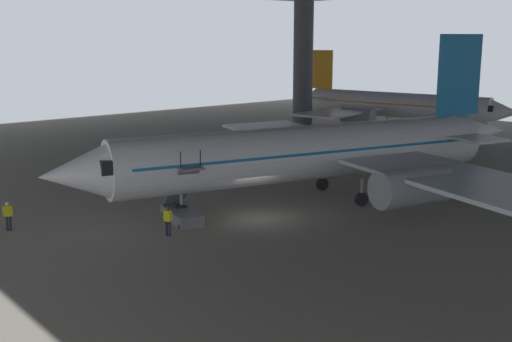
# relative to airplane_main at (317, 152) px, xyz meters

# --- Properties ---
(ground_plane) EXTENTS (110.00, 110.00, 0.00)m
(ground_plane) POSITION_rel_airplane_main_xyz_m (0.13, -5.66, -3.40)
(ground_plane) COLOR gray
(airplane_main) EXTENTS (34.61, 35.21, 11.18)m
(airplane_main) POSITION_rel_airplane_main_xyz_m (0.00, 0.00, 0.00)
(airplane_main) COLOR white
(airplane_main) RESTS_ON ground_plane
(boarding_stairs) EXTENTS (4.35, 2.35, 4.60)m
(boarding_stairs) POSITION_rel_airplane_main_xyz_m (-1.78, -9.72, -2.67)
(boarding_stairs) COLOR slate
(boarding_stairs) RESTS_ON ground_plane
(crew_worker_near_nose) EXTENTS (0.27, 0.54, 1.71)m
(crew_worker_near_nose) POSITION_rel_airplane_main_xyz_m (-6.70, -18.40, -2.42)
(crew_worker_near_nose) COLOR #232838
(crew_worker_near_nose) RESTS_ON ground_plane
(crew_worker_by_stairs) EXTENTS (0.48, 0.38, 1.74)m
(crew_worker_by_stairs) POSITION_rel_airplane_main_xyz_m (0.14, -11.96, -2.40)
(crew_worker_by_stairs) COLOR #232838
(crew_worker_by_stairs) RESTS_ON ground_plane
(airplane_distant) EXTENTS (28.53, 28.05, 9.36)m
(airplane_distant) POSITION_rel_airplane_main_xyz_m (-17.90, 31.04, -0.34)
(airplane_distant) COLOR white
(airplane_distant) RESTS_ON ground_plane
(baggage_tug) EXTENTS (1.59, 2.36, 0.90)m
(baggage_tug) POSITION_rel_airplane_main_xyz_m (5.66, 8.66, -2.87)
(baggage_tug) COLOR yellow
(baggage_tug) RESTS_ON ground_plane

